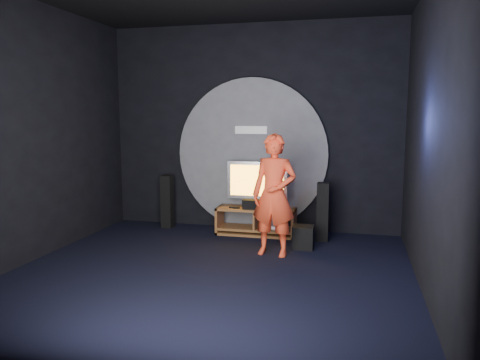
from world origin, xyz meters
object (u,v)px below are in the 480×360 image
media_console (256,223)px  tower_speaker_right (323,212)px  tv (257,182)px  subwoofer (303,237)px  player (274,195)px  tower_speaker_left (167,201)px

media_console → tower_speaker_right: (1.09, -0.12, 0.27)m
tv → subwoofer: bearing=-39.2°
subwoofer → player: size_ratio=0.20×
media_console → subwoofer: media_console is taller
media_console → tower_speaker_left: tower_speaker_left is taller
media_console → tower_speaker_left: (-1.64, 0.14, 0.27)m
tower_speaker_left → player: bearing=-29.4°
tower_speaker_left → player: player is taller
tower_speaker_right → subwoofer: bearing=-116.2°
tv → tower_speaker_left: size_ratio=1.09×
media_console → tower_speaker_right: 1.13m
media_console → player: bearing=-66.0°
tower_speaker_left → subwoofer: 2.61m
media_console → tv: 0.67m
subwoofer → tower_speaker_left: bearing=162.9°
tower_speaker_right → subwoofer: size_ratio=2.74×
tower_speaker_right → subwoofer: tower_speaker_right is taller
media_console → subwoofer: 1.05m
player → tower_speaker_left: bearing=157.9°
tower_speaker_right → subwoofer: (-0.25, -0.50, -0.29)m
tv → subwoofer: 1.30m
media_console → player: 1.33m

